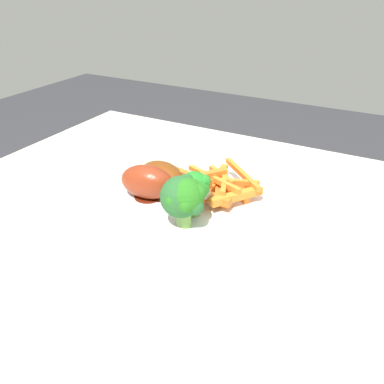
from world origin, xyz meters
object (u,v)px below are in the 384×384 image
broccoli_floret_front (196,187)px  broccoli_floret_back (183,197)px  broccoli_floret_middle (187,196)px  chicken_drumstick_far (163,178)px  carrot_fries_pile (218,185)px  dining_table (211,293)px  dinner_plate (192,207)px  chicken_drumstick_near (150,183)px

broccoli_floret_front → broccoli_floret_back: 0.03m
broccoli_floret_back → broccoli_floret_front: bearing=85.4°
broccoli_floret_middle → chicken_drumstick_far: bearing=139.8°
broccoli_floret_front → carrot_fries_pile: (0.00, 0.06, -0.03)m
dining_table → broccoli_floret_middle: broccoli_floret_middle is taller
dinner_plate → chicken_drumstick_far: chicken_drumstick_far is taller
dinner_plate → carrot_fries_pile: 0.05m
chicken_drumstick_far → carrot_fries_pile: bearing=19.3°
dining_table → chicken_drumstick_far: size_ratio=6.74×
broccoli_floret_back → chicken_drumstick_near: broccoli_floret_back is taller
broccoli_floret_middle → dinner_plate: bearing=112.1°
broccoli_floret_middle → carrot_fries_pile: 0.10m
broccoli_floret_middle → chicken_drumstick_far: 0.11m
broccoli_floret_back → carrot_fries_pile: (0.01, 0.09, -0.03)m
dinner_plate → carrot_fries_pile: size_ratio=1.70×
dining_table → broccoli_floret_front: broccoli_floret_front is taller
dining_table → chicken_drumstick_far: chicken_drumstick_far is taller
dining_table → dinner_plate: 0.14m
dining_table → dinner_plate: bearing=151.8°
broccoli_floret_back → chicken_drumstick_far: 0.10m
chicken_drumstick_far → broccoli_floret_back: bearing=-41.8°
dinner_plate → broccoli_floret_front: 0.06m
carrot_fries_pile → broccoli_floret_back: bearing=-94.3°
carrot_fries_pile → chicken_drumstick_far: (-0.08, -0.03, 0.00)m
chicken_drumstick_far → dining_table: bearing=-19.9°
broccoli_floret_front → carrot_fries_pile: size_ratio=0.45×
broccoli_floret_front → chicken_drumstick_far: 0.09m
chicken_drumstick_near → chicken_drumstick_far: size_ratio=1.05×
dinner_plate → chicken_drumstick_near: (-0.06, -0.01, 0.03)m
dining_table → chicken_drumstick_far: (-0.10, 0.04, 0.16)m
dining_table → chicken_drumstick_near: 0.20m
carrot_fries_pile → chicken_drumstick_far: size_ratio=1.10×
dining_table → carrot_fries_pile: size_ratio=6.13×
chicken_drumstick_near → chicken_drumstick_far: chicken_drumstick_near is taller
broccoli_floret_front → carrot_fries_pile: bearing=85.9°
broccoli_floret_front → chicken_drumstick_near: (-0.08, 0.01, -0.02)m
chicken_drumstick_near → chicken_drumstick_far: (0.01, 0.03, -0.00)m
carrot_fries_pile → chicken_drumstick_near: (-0.09, -0.05, 0.01)m
broccoli_floret_front → chicken_drumstick_near: size_ratio=0.47×
dining_table → chicken_drumstick_near: bearing=173.7°
broccoli_floret_middle → carrot_fries_pile: bearing=89.7°
dinner_plate → carrot_fries_pile: (0.02, 0.04, 0.02)m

